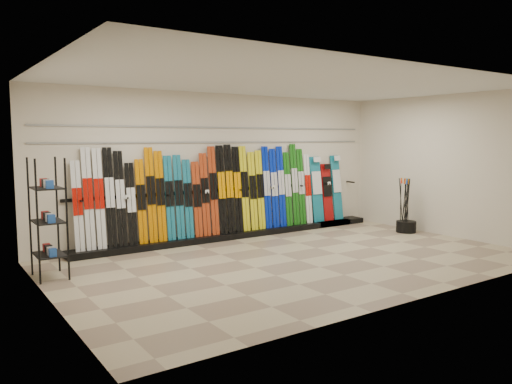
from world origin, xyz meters
TOP-DOWN VIEW (x-y plane):
  - floor at (0.00, 0.00)m, footprint 8.00×8.00m
  - back_wall at (0.00, 2.50)m, footprint 8.00×0.00m
  - left_wall at (-4.00, 0.00)m, footprint 0.00×5.00m
  - right_wall at (4.00, 0.00)m, footprint 0.00×5.00m
  - ceiling at (0.00, 0.00)m, footprint 8.00×8.00m
  - ski_rack_base at (0.22, 2.28)m, footprint 8.00×0.40m
  - skis at (-0.44, 2.33)m, footprint 5.38×0.22m
  - snowboards at (2.76, 2.35)m, footprint 0.93×0.24m
  - accessory_rack at (-3.75, 1.28)m, footprint 0.40×0.60m
  - pole_bin at (3.60, 0.65)m, footprint 0.43×0.43m
  - ski_poles at (3.55, 0.66)m, footprint 0.24×0.36m
  - slatwall_rail_0 at (0.00, 2.48)m, footprint 7.60×0.02m
  - slatwall_rail_1 at (0.00, 2.48)m, footprint 7.60×0.02m

SIDE VIEW (x-z plane):
  - floor at x=0.00m, z-range 0.00..0.00m
  - ski_rack_base at x=0.22m, z-range 0.00..0.12m
  - pole_bin at x=3.60m, z-range 0.00..0.25m
  - ski_poles at x=3.55m, z-range 0.02..1.20m
  - snowboards at x=2.76m, z-range 0.09..1.63m
  - accessory_rack at x=-3.75m, z-range 0.00..1.80m
  - skis at x=-0.44m, z-range 0.06..1.89m
  - back_wall at x=0.00m, z-range -2.50..5.50m
  - left_wall at x=-4.00m, z-range -1.00..4.00m
  - right_wall at x=4.00m, z-range -1.00..4.00m
  - slatwall_rail_0 at x=0.00m, z-range 1.98..2.02m
  - slatwall_rail_1 at x=0.00m, z-range 2.28..2.31m
  - ceiling at x=0.00m, z-range 3.00..3.00m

